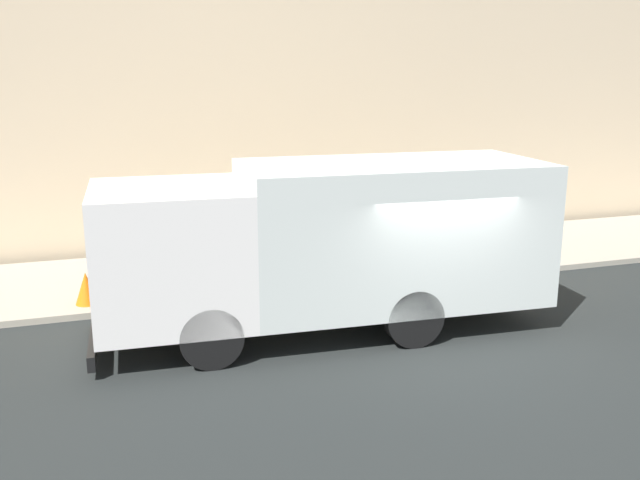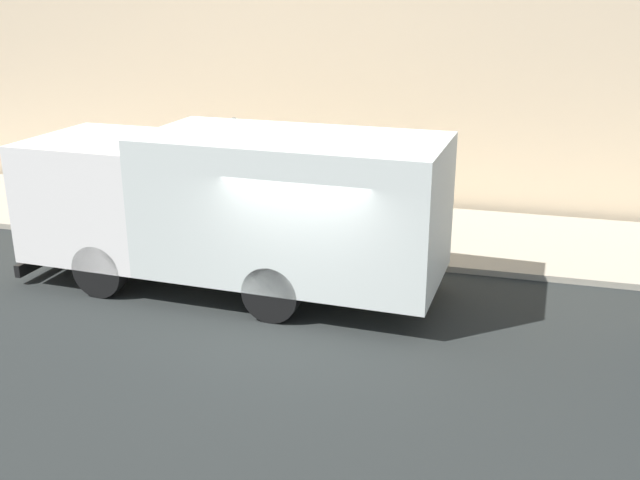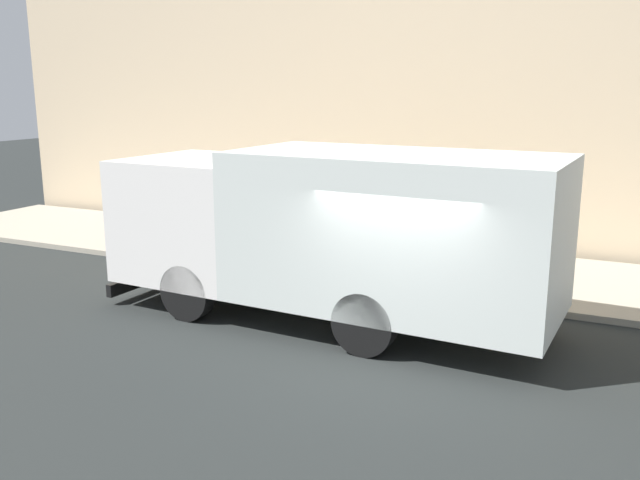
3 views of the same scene
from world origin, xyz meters
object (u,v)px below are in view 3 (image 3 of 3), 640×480
object	(u,v)px
large_utility_truck	(330,227)
pedestrian_walking	(345,231)
street_sign_post	(337,202)
traffic_cone_orange	(211,244)

from	to	relation	value
large_utility_truck	pedestrian_walking	xyz separation A→B (m)	(2.53, 0.80, -0.64)
large_utility_truck	street_sign_post	size ratio (longest dim) A/B	2.94
pedestrian_walking	traffic_cone_orange	size ratio (longest dim) A/B	2.74
large_utility_truck	traffic_cone_orange	xyz separation A→B (m)	(2.39, 4.10, -1.22)
pedestrian_walking	traffic_cone_orange	distance (m)	3.35
large_utility_truck	street_sign_post	bearing A→B (deg)	23.46
large_utility_truck	street_sign_post	xyz separation A→B (m)	(2.11, 0.79, 0.06)
large_utility_truck	traffic_cone_orange	size ratio (longest dim) A/B	12.71
pedestrian_walking	street_sign_post	size ratio (longest dim) A/B	0.63
traffic_cone_orange	street_sign_post	size ratio (longest dim) A/B	0.23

